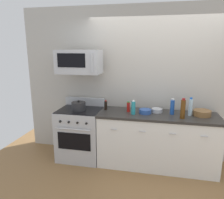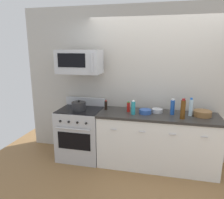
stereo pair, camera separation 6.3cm
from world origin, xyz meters
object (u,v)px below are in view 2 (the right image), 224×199
object	(u,v)px
stockpot	(79,106)
range_oven	(81,133)
bottle_hot_sauce_red	(128,107)
microwave	(79,62)
bottle_water_clear	(191,107)
bowl_steel_prep	(157,110)
bottle_soy_sauce_dark	(106,105)
bottle_dish_soap	(133,108)
bottle_soda_blue	(172,107)
bowl_blue_mixing	(145,111)
bowl_wooden_salad	(203,113)
bottle_wine_amber	(183,109)

from	to	relation	value
stockpot	range_oven	bearing A→B (deg)	90.00
bottle_hot_sauce_red	stockpot	xyz separation A→B (m)	(-0.86, -0.09, -0.01)
microwave	bottle_hot_sauce_red	distance (m)	1.14
bottle_water_clear	bowl_steel_prep	world-z (taller)	bottle_water_clear
bowl_steel_prep	range_oven	bearing A→B (deg)	-175.39
bottle_water_clear	bottle_soy_sauce_dark	bearing A→B (deg)	178.78
bottle_dish_soap	bottle_hot_sauce_red	bearing A→B (deg)	127.20
bottle_soda_blue	bowl_steel_prep	size ratio (longest dim) A/B	1.46
bottle_hot_sauce_red	bottle_dish_soap	bearing A→B (deg)	-52.80
stockpot	bottle_hot_sauce_red	bearing A→B (deg)	6.11
bowl_blue_mixing	bowl_steel_prep	size ratio (longest dim) A/B	1.11
bottle_hot_sauce_red	stockpot	size ratio (longest dim) A/B	0.72
microwave	bottle_dish_soap	size ratio (longest dim) A/B	3.18
stockpot	bowl_wooden_salad	bearing A→B (deg)	3.21
bottle_water_clear	bowl_wooden_salad	distance (m)	0.21
bottle_wine_amber	bowl_steel_prep	xyz separation A→B (m)	(-0.39, 0.25, -0.12)
bottle_soy_sauce_dark	bowl_blue_mixing	distance (m)	0.69
bottle_soda_blue	bowl_wooden_salad	xyz separation A→B (m)	(0.47, 0.02, -0.08)
bottle_water_clear	bottle_soda_blue	xyz separation A→B (m)	(-0.28, 0.00, -0.01)
bottle_water_clear	bowl_blue_mixing	distance (m)	0.72
bottle_soda_blue	stockpot	bearing A→B (deg)	-176.60
microwave	bottle_wine_amber	world-z (taller)	microwave
microwave	bottle_water_clear	bearing A→B (deg)	-0.23
bottle_dish_soap	stockpot	xyz separation A→B (m)	(-0.96, 0.04, -0.04)
bottle_hot_sauce_red	bowl_wooden_salad	xyz separation A→B (m)	(1.19, 0.02, -0.04)
microwave	bottle_soy_sauce_dark	xyz separation A→B (m)	(0.46, 0.02, -0.75)
bottle_soy_sauce_dark	stockpot	xyz separation A→B (m)	(-0.46, -0.12, -0.01)
bowl_blue_mixing	stockpot	bearing A→B (deg)	-177.30
bottle_water_clear	bowl_wooden_salad	world-z (taller)	bottle_water_clear
bottle_soy_sauce_dark	bottle_soda_blue	bearing A→B (deg)	-1.35
range_oven	bottle_water_clear	size ratio (longest dim) A/B	3.63
bottle_water_clear	bottle_soy_sauce_dark	world-z (taller)	bottle_water_clear
bottle_wine_amber	bottle_soy_sauce_dark	world-z (taller)	bottle_wine_amber
bottle_soda_blue	bottle_soy_sauce_dark	bearing A→B (deg)	178.65
bottle_dish_soap	bowl_wooden_salad	xyz separation A→B (m)	(1.09, 0.15, -0.06)
bottle_hot_sauce_red	bottle_wine_amber	bearing A→B (deg)	-12.12
bowl_steel_prep	stockpot	distance (m)	1.35
bottle_hot_sauce_red	bottle_wine_amber	size ratio (longest dim) A/B	0.56
bottle_wine_amber	bowl_steel_prep	world-z (taller)	bottle_wine_amber
bottle_water_clear	bottle_soda_blue	distance (m)	0.28
bottle_soda_blue	bowl_steel_prep	xyz separation A→B (m)	(-0.24, 0.07, -0.09)
bottle_water_clear	bottle_hot_sauce_red	bearing A→B (deg)	179.92
bowl_steel_prep	bowl_blue_mixing	bearing A→B (deg)	-150.75
bottle_hot_sauce_red	bowl_blue_mixing	world-z (taller)	bottle_hot_sauce_red
microwave	bowl_blue_mixing	world-z (taller)	microwave
bottle_dish_soap	bowl_steel_prep	size ratio (longest dim) A/B	1.30
bottle_hot_sauce_red	bowl_steel_prep	world-z (taller)	bottle_hot_sauce_red
bottle_dish_soap	bowl_steel_prep	xyz separation A→B (m)	(0.38, 0.20, -0.08)
bottle_water_clear	bottle_soy_sauce_dark	distance (m)	1.40
bottle_hot_sauce_red	bottle_wine_amber	distance (m)	0.89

